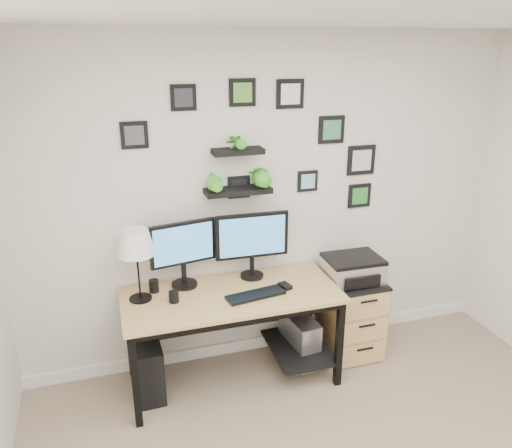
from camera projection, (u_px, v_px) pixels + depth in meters
name	position (u px, v px, depth m)	size (l,w,h in m)	color
room	(271.00, 340.00, 4.35)	(4.00, 4.00, 4.00)	tan
desk	(235.00, 305.00, 3.76)	(1.60, 0.70, 0.75)	tan
monitor_left	(183.00, 249.00, 3.69)	(0.50, 0.23, 0.51)	black
monitor_right	(252.00, 240.00, 3.83)	(0.57, 0.19, 0.53)	black
keyboard	(256.00, 295.00, 3.63)	(0.44, 0.14, 0.02)	black
mouse	(285.00, 286.00, 3.76)	(0.07, 0.10, 0.03)	black
table_lamp	(136.00, 244.00, 3.45)	(0.26, 0.26, 0.53)	black
mug	(174.00, 297.00, 3.54)	(0.07, 0.07, 0.08)	black
pen_cup	(154.00, 286.00, 3.69)	(0.07, 0.07, 0.09)	black
pc_tower_black	(148.00, 366.00, 3.72)	(0.19, 0.44, 0.44)	black
pc_tower_grey	(300.00, 340.00, 4.08)	(0.23, 0.43, 0.41)	gray
file_cabinet	(351.00, 315.00, 4.20)	(0.43, 0.53, 0.67)	tan
printer	(353.00, 269.00, 4.03)	(0.45, 0.37, 0.20)	silver
wall_decor	(252.00, 159.00, 3.70)	(1.99, 0.18, 1.06)	black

